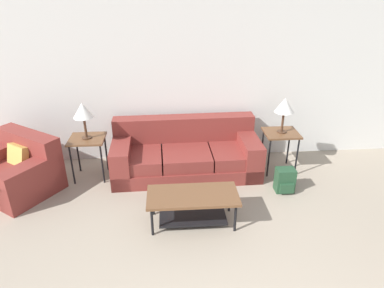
{
  "coord_description": "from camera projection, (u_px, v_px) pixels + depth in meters",
  "views": [
    {
      "loc": [
        -0.48,
        -0.99,
        2.77
      ],
      "look_at": [
        -0.17,
        3.12,
        0.8
      ],
      "focal_mm": 32.0,
      "sensor_mm": 36.0,
      "label": 1
    }
  ],
  "objects": [
    {
      "name": "coffee_table",
      "position": [
        193.0,
        202.0,
        4.21
      ],
      "size": [
        1.12,
        0.52,
        0.42
      ],
      "color": "brown",
      "rests_on": "ground_plane"
    },
    {
      "name": "table_lamp_left",
      "position": [
        83.0,
        111.0,
        4.89
      ],
      "size": [
        0.29,
        0.29,
        0.55
      ],
      "color": "#472D1E",
      "rests_on": "side_table_left"
    },
    {
      "name": "side_table_right",
      "position": [
        281.0,
        137.0,
        5.31
      ],
      "size": [
        0.52,
        0.47,
        0.66
      ],
      "color": "brown",
      "rests_on": "ground_plane"
    },
    {
      "name": "side_table_left",
      "position": [
        87.0,
        143.0,
        5.11
      ],
      "size": [
        0.52,
        0.47,
        0.66
      ],
      "color": "brown",
      "rests_on": "ground_plane"
    },
    {
      "name": "couch",
      "position": [
        186.0,
        155.0,
        5.4
      ],
      "size": [
        2.28,
        1.02,
        0.82
      ],
      "color": "maroon",
      "rests_on": "ground_plane"
    },
    {
      "name": "table_lamp_right",
      "position": [
        285.0,
        106.0,
        5.09
      ],
      "size": [
        0.29,
        0.29,
        0.55
      ],
      "color": "#472D1E",
      "rests_on": "side_table_right"
    },
    {
      "name": "armchair",
      "position": [
        17.0,
        171.0,
        4.92
      ],
      "size": [
        1.42,
        1.37,
        0.8
      ],
      "color": "maroon",
      "rests_on": "ground_plane"
    },
    {
      "name": "wall_back",
      "position": [
        197.0,
        82.0,
        5.49
      ],
      "size": [
        9.14,
        0.06,
        2.6
      ],
      "color": "silver",
      "rests_on": "ground_plane"
    },
    {
      "name": "backpack",
      "position": [
        285.0,
        180.0,
        4.92
      ],
      "size": [
        0.26,
        0.27,
        0.36
      ],
      "color": "#23472D",
      "rests_on": "ground_plane"
    }
  ]
}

